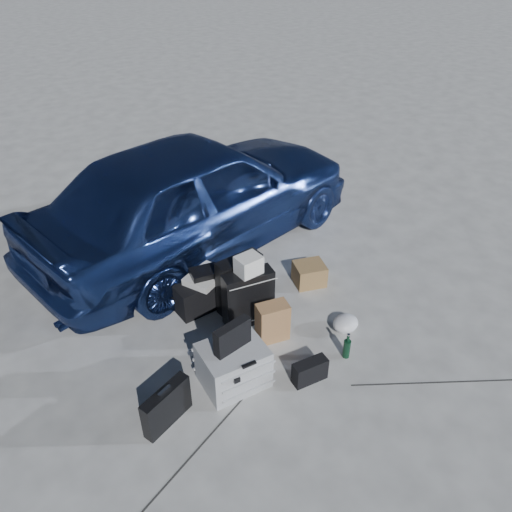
{
  "coord_description": "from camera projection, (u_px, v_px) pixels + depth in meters",
  "views": [
    {
      "loc": [
        -2.46,
        -2.77,
        3.74
      ],
      "look_at": [
        0.31,
        0.85,
        0.62
      ],
      "focal_mm": 35.0,
      "sensor_mm": 36.0,
      "label": 1
    }
  ],
  "objects": [
    {
      "name": "duffel_bag",
      "position": [
        206.0,
        292.0,
        5.7
      ],
      "size": [
        0.73,
        0.33,
        0.36
      ],
      "primitive_type": "cube",
      "rotation": [
        0.0,
        0.0,
        -0.03
      ],
      "color": "black",
      "rests_on": "ground"
    },
    {
      "name": "car",
      "position": [
        197.0,
        193.0,
        6.42
      ],
      "size": [
        4.79,
        2.45,
        1.56
      ],
      "primitive_type": "imported",
      "rotation": [
        0.0,
        0.0,
        1.71
      ],
      "color": "navy",
      "rests_on": "ground"
    },
    {
      "name": "cardboard_box",
      "position": [
        309.0,
        274.0,
        6.07
      ],
      "size": [
        0.45,
        0.42,
        0.27
      ],
      "primitive_type": "cube",
      "rotation": [
        0.0,
        0.0,
        -0.38
      ],
      "color": "#996D43",
      "rests_on": "ground"
    },
    {
      "name": "white_carton",
      "position": [
        249.0,
        265.0,
        5.15
      ],
      "size": [
        0.25,
        0.2,
        0.2
      ],
      "primitive_type": "cube",
      "rotation": [
        0.0,
        0.0,
        -0.0
      ],
      "color": "silver",
      "rests_on": "suitcase_right"
    },
    {
      "name": "flat_box_white",
      "position": [
        206.0,
        276.0,
        5.58
      ],
      "size": [
        0.54,
        0.48,
        0.08
      ],
      "primitive_type": "cube",
      "rotation": [
        0.0,
        0.0,
        0.39
      ],
      "color": "silver",
      "rests_on": "duffel_bag"
    },
    {
      "name": "pelican_case",
      "position": [
        233.0,
        365.0,
        4.73
      ],
      "size": [
        0.66,
        0.57,
        0.43
      ],
      "primitive_type": "cube",
      "rotation": [
        0.0,
        0.0,
        -0.14
      ],
      "color": "#A7A9AD",
      "rests_on": "ground"
    },
    {
      "name": "laptop_bag",
      "position": [
        232.0,
        337.0,
        4.53
      ],
      "size": [
        0.38,
        0.13,
        0.28
      ],
      "primitive_type": "cube",
      "rotation": [
        0.0,
        0.0,
        0.09
      ],
      "color": "black",
      "rests_on": "pelican_case"
    },
    {
      "name": "flat_box_black",
      "position": [
        205.0,
        273.0,
        5.52
      ],
      "size": [
        0.36,
        0.3,
        0.07
      ],
      "primitive_type": "cube",
      "rotation": [
        0.0,
        0.0,
        -0.26
      ],
      "color": "black",
      "rests_on": "flat_box_white"
    },
    {
      "name": "messenger_bag",
      "position": [
        310.0,
        371.0,
        4.79
      ],
      "size": [
        0.36,
        0.19,
        0.24
      ],
      "primitive_type": "cube",
      "rotation": [
        0.0,
        0.0,
        -0.18
      ],
      "color": "black",
      "rests_on": "ground"
    },
    {
      "name": "green_bottle",
      "position": [
        347.0,
        346.0,
        5.04
      ],
      "size": [
        0.09,
        0.09,
        0.29
      ],
      "primitive_type": "cylinder",
      "rotation": [
        0.0,
        0.0,
        -0.2
      ],
      "color": "black",
      "rests_on": "ground"
    },
    {
      "name": "suitcase_left",
      "position": [
        239.0,
        284.0,
        5.57
      ],
      "size": [
        0.53,
        0.19,
        0.68
      ],
      "primitive_type": "cube",
      "rotation": [
        0.0,
        0.0,
        0.01
      ],
      "color": "black",
      "rests_on": "ground"
    },
    {
      "name": "briefcase",
      "position": [
        167.0,
        406.0,
        4.36
      ],
      "size": [
        0.52,
        0.25,
        0.39
      ],
      "primitive_type": "cube",
      "rotation": [
        0.0,
        0.0,
        0.29
      ],
      "color": "black",
      "rests_on": "ground"
    },
    {
      "name": "kraft_bag",
      "position": [
        273.0,
        322.0,
        5.23
      ],
      "size": [
        0.37,
        0.28,
        0.44
      ],
      "primitive_type": "cube",
      "rotation": [
        0.0,
        0.0,
        -0.28
      ],
      "color": "#A67A48",
      "rests_on": "ground"
    },
    {
      "name": "ground",
      "position": [
        282.0,
        352.0,
        5.16
      ],
      "size": [
        60.0,
        60.0,
        0.0
      ],
      "primitive_type": "plane",
      "color": "#BCBCB6",
      "rests_on": "ground"
    },
    {
      "name": "plastic_bag",
      "position": [
        345.0,
        323.0,
        5.41
      ],
      "size": [
        0.33,
        0.29,
        0.17
      ],
      "primitive_type": "ellipsoid",
      "rotation": [
        0.0,
        0.0,
        0.11
      ],
      "color": "silver",
      "rests_on": "ground"
    },
    {
      "name": "suitcase_right",
      "position": [
        248.0,
        298.0,
        5.39
      ],
      "size": [
        0.58,
        0.32,
        0.65
      ],
      "primitive_type": "cube",
      "rotation": [
        0.0,
        0.0,
        -0.24
      ],
      "color": "black",
      "rests_on": "ground"
    }
  ]
}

